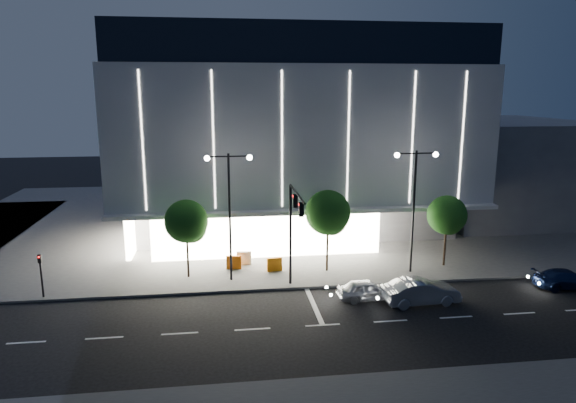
% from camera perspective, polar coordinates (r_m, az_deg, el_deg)
% --- Properties ---
extents(ground, '(160.00, 160.00, 0.00)m').
position_cam_1_polar(ground, '(31.13, -0.38, -12.59)').
color(ground, black).
rests_on(ground, ground).
extents(sidewalk_museum, '(70.00, 40.00, 0.15)m').
position_cam_1_polar(sidewalk_museum, '(54.31, 1.74, -1.63)').
color(sidewalk_museum, '#474747').
rests_on(sidewalk_museum, ground).
extents(museum, '(30.00, 25.80, 18.00)m').
position_cam_1_polar(museum, '(50.90, -0.16, 7.95)').
color(museum, '#4C4C51').
rests_on(museum, ground).
extents(annex_building, '(16.00, 20.00, 10.00)m').
position_cam_1_polar(annex_building, '(60.35, 21.90, 3.65)').
color(annex_building, '#4C4C51').
rests_on(annex_building, ground).
extents(traffic_mast, '(0.33, 5.89, 7.07)m').
position_cam_1_polar(traffic_mast, '(32.70, 0.62, -2.00)').
color(traffic_mast, black).
rests_on(traffic_mast, ground).
extents(street_lamp_west, '(3.16, 0.36, 9.00)m').
position_cam_1_polar(street_lamp_west, '(34.78, -6.53, 0.35)').
color(street_lamp_west, black).
rests_on(street_lamp_west, ground).
extents(street_lamp_east, '(3.16, 0.36, 9.00)m').
position_cam_1_polar(street_lamp_east, '(37.29, 13.86, 0.87)').
color(street_lamp_east, black).
rests_on(street_lamp_east, ground).
extents(ped_signal_far, '(0.22, 0.24, 3.00)m').
position_cam_1_polar(ped_signal_far, '(36.29, -25.77, -6.98)').
color(ped_signal_far, black).
rests_on(ped_signal_far, ground).
extents(tree_left, '(3.02, 3.02, 5.72)m').
position_cam_1_polar(tree_left, '(36.30, -11.19, -2.42)').
color(tree_left, black).
rests_on(tree_left, ground).
extents(tree_mid, '(3.25, 3.25, 6.15)m').
position_cam_1_polar(tree_mid, '(36.90, 4.48, -1.50)').
color(tree_mid, black).
rests_on(tree_mid, ground).
extents(tree_right, '(2.91, 2.91, 5.51)m').
position_cam_1_polar(tree_right, '(39.82, 17.25, -1.67)').
color(tree_right, black).
rests_on(tree_right, ground).
extents(car_lead, '(3.86, 1.69, 1.29)m').
position_cam_1_polar(car_lead, '(33.50, 8.74, -9.68)').
color(car_lead, '#A7A8AE').
rests_on(car_lead, ground).
extents(car_second, '(4.91, 2.02, 1.58)m').
position_cam_1_polar(car_second, '(33.51, 14.55, -9.67)').
color(car_second, '#B6B8BE').
rests_on(car_second, ground).
extents(car_third, '(4.47, 2.03, 1.27)m').
position_cam_1_polar(car_third, '(39.70, 28.57, -7.57)').
color(car_third, '#131F48').
rests_on(car_third, ground).
extents(barrier_a, '(1.12, 0.34, 1.00)m').
position_cam_1_polar(barrier_a, '(38.33, -6.04, -6.75)').
color(barrier_a, '#CF590B').
rests_on(barrier_a, sidewalk_museum).
extents(barrier_c, '(1.12, 0.38, 1.00)m').
position_cam_1_polar(barrier_c, '(37.71, -1.52, -7.00)').
color(barrier_c, orange).
rests_on(barrier_c, sidewalk_museum).
extents(barrier_d, '(1.12, 0.35, 1.00)m').
position_cam_1_polar(barrier_d, '(39.27, -4.91, -6.25)').
color(barrier_d, silver).
rests_on(barrier_d, sidewalk_museum).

